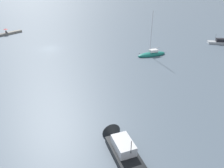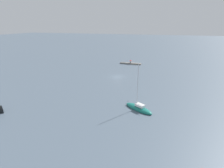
# 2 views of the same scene
# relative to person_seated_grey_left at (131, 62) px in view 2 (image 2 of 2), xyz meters

# --- Properties ---
(ground_plane) EXTENTS (500.00, 500.00, 0.00)m
(ground_plane) POSITION_rel_person_seated_grey_left_xyz_m (-0.03, 20.97, -0.88)
(ground_plane) COLOR slate
(seawall_pier) EXTENTS (9.40, 1.42, 0.63)m
(seawall_pier) POSITION_rel_person_seated_grey_left_xyz_m (-0.03, -0.08, -0.57)
(seawall_pier) COLOR gray
(seawall_pier) RESTS_ON ground_plane
(person_seated_grey_left) EXTENTS (0.47, 0.65, 0.73)m
(person_seated_grey_left) POSITION_rel_person_seated_grey_left_xyz_m (0.00, 0.00, 0.00)
(person_seated_grey_left) COLOR #1E2333
(person_seated_grey_left) RESTS_ON seawall_pier
(umbrella_open_red) EXTENTS (1.23, 1.23, 1.27)m
(umbrella_open_red) POSITION_rel_person_seated_grey_left_xyz_m (0.01, -0.04, 0.85)
(umbrella_open_red) COLOR black
(umbrella_open_red) RESTS_ON seawall_pier
(sailboat_teal_near) EXTENTS (6.90, 5.22, 10.23)m
(sailboat_teal_near) POSITION_rel_person_seated_grey_left_xyz_m (-11.31, 43.34, -0.54)
(sailboat_teal_near) COLOR #197266
(sailboat_teal_near) RESTS_ON ground_plane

